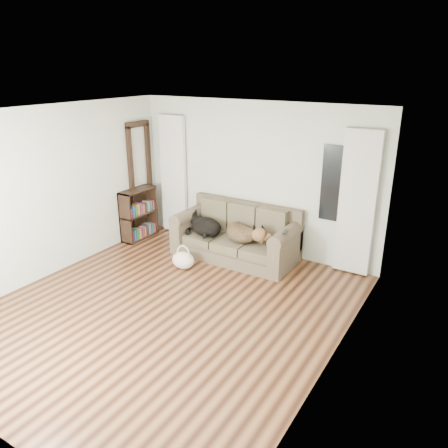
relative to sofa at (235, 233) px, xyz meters
The scene contains 15 objects.
floor 2.03m from the sofa, 87.80° to the right, with size 5.00×5.00×0.00m, color black.
ceiling 2.92m from the sofa, 87.80° to the right, with size 5.00×5.00×0.00m, color white.
wall_back 1.00m from the sofa, 81.77° to the left, with size 4.50×0.04×2.60m, color silver.
wall_left 3.06m from the sofa, 137.75° to the right, with size 0.04×5.00×2.60m, color silver.
wall_right 3.17m from the sofa, 40.34° to the right, with size 0.04×5.00×2.60m, color silver.
curtain_left 1.82m from the sofa, 164.68° to the left, with size 0.55×0.08×2.25m, color silver.
curtain_right 2.05m from the sofa, 13.34° to the left, with size 0.55×0.08×2.25m, color silver.
window_pane 1.86m from the sofa, 17.97° to the left, with size 0.50×0.03×1.20m, color black.
door_casing 2.21m from the sofa, behind, with size 0.07×0.60×2.10m, color black.
sofa is the anchor object (origin of this frame).
dog_black_lab 0.58m from the sofa, behind, with size 0.69×0.48×0.29m, color black.
dog_shepherd 0.19m from the sofa, 11.46° to the right, with size 0.68×0.48×0.30m, color black.
tv_remote 1.05m from the sofa, 10.31° to the right, with size 0.05×0.19×0.02m, color black.
tote_bag 1.01m from the sofa, 120.77° to the right, with size 0.39×0.30×0.28m, color beige.
bookshelf 2.02m from the sofa, behind, with size 0.29×0.77×0.96m, color black.
Camera 1 is at (3.37, -4.02, 3.14)m, focal length 35.00 mm.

